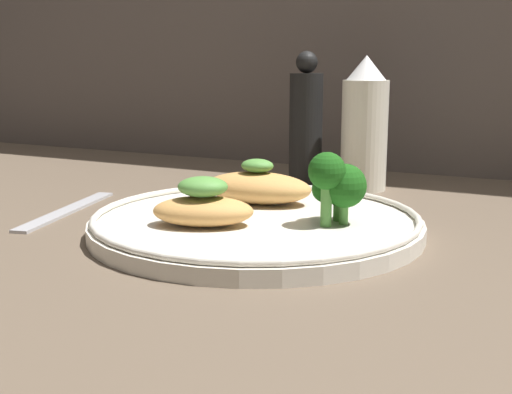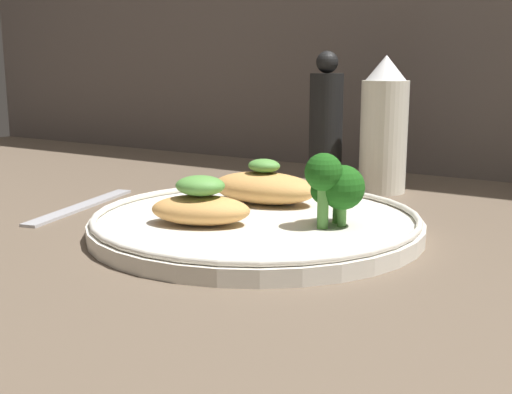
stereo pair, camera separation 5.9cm
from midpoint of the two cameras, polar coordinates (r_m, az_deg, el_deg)
The scene contains 8 objects.
ground_plane at distance 59.80cm, azimuth -2.82°, elevation -3.69°, with size 180.00×180.00×1.00cm, color brown.
plate at distance 59.42cm, azimuth -2.84°, elevation -2.30°, with size 30.71×30.71×2.00cm.
grilled_meat_front at distance 56.64cm, azimuth -7.71°, elevation -0.88°, with size 10.17×8.11×4.39cm.
grilled_meat_middle at distance 65.47cm, azimuth -2.46°, elevation 0.91°, with size 11.98×7.53×4.58cm.
broccoli_bunch at distance 56.59cm, azimuth 4.26°, elevation 1.15°, with size 5.03×5.28×6.59cm.
sauce_bottle at distance 79.88cm, azimuth 7.55°, elevation 6.22°, with size 5.68×5.68×16.48cm.
pepper_grinder at distance 82.80cm, azimuth 2.41°, elevation 6.43°, with size 4.26×4.26×17.05cm.
fork at distance 71.70cm, azimuth -18.70°, elevation -1.06°, with size 6.40×18.43×0.60cm.
Camera 1 is at (26.14, -51.49, 15.31)cm, focal length 45.00 mm.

